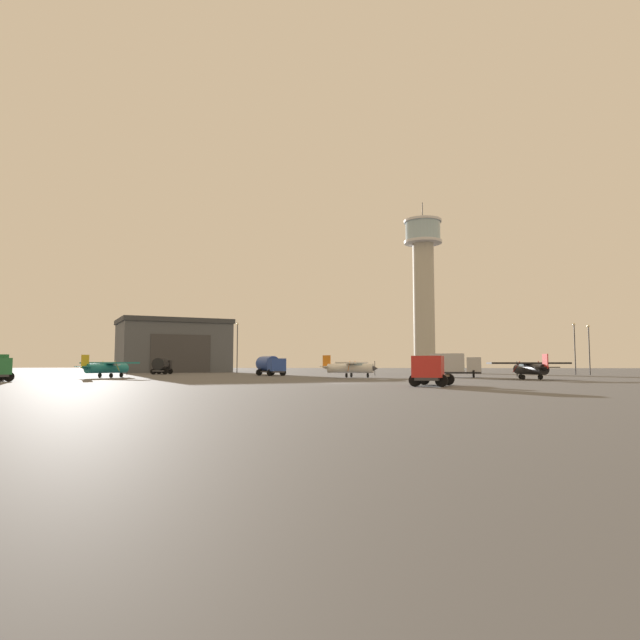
% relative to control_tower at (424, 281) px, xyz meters
% --- Properties ---
extents(ground_plane, '(400.00, 400.00, 0.00)m').
position_rel_control_tower_xyz_m(ground_plane, '(-14.59, -67.22, -19.77)').
color(ground_plane, '#545456').
extents(control_tower, '(8.18, 8.18, 37.29)m').
position_rel_control_tower_xyz_m(control_tower, '(0.00, 0.00, 0.00)').
color(control_tower, '#B2AD9E').
rests_on(control_tower, ground_plane).
extents(hangar, '(29.08, 27.15, 11.67)m').
position_rel_control_tower_xyz_m(hangar, '(-55.71, -0.42, -13.92)').
color(hangar, '#4C5159').
rests_on(hangar, ground_plane).
extents(airplane_black, '(9.93, 7.76, 2.92)m').
position_rel_control_tower_xyz_m(airplane_black, '(6.89, -54.07, -18.41)').
color(airplane_black, black).
rests_on(airplane_black, ground_plane).
extents(airplane_teal, '(9.80, 7.80, 2.99)m').
position_rel_control_tower_xyz_m(airplane_teal, '(-46.77, -49.47, -18.38)').
color(airplane_teal, teal).
rests_on(airplane_teal, ground_plane).
extents(airplane_white, '(7.95, 10.16, 3.00)m').
position_rel_control_tower_xyz_m(airplane_white, '(-14.47, -45.64, -18.37)').
color(airplane_white, white).
rests_on(airplane_white, ground_plane).
extents(truck_fuel_tanker_blue, '(5.47, 6.32, 3.04)m').
position_rel_control_tower_xyz_m(truck_fuel_tanker_blue, '(-27.24, -35.27, -18.08)').
color(truck_fuel_tanker_blue, '#38383D').
rests_on(truck_fuel_tanker_blue, ground_plane).
extents(truck_box_silver, '(7.05, 3.88, 3.23)m').
position_rel_control_tower_xyz_m(truck_box_silver, '(-0.28, -43.36, -17.99)').
color(truck_box_silver, '#38383D').
rests_on(truck_box_silver, ground_plane).
extents(truck_fuel_tanker_black, '(3.58, 6.44, 2.85)m').
position_rel_control_tower_xyz_m(truck_fuel_tanker_black, '(-48.43, -25.58, -18.18)').
color(truck_fuel_tanker_black, '#38383D').
rests_on(truck_fuel_tanker_black, ground_plane).
extents(truck_flatbed_red, '(4.13, 6.53, 2.46)m').
position_rel_control_tower_xyz_m(truck_flatbed_red, '(-6.82, -74.55, -18.57)').
color(truck_flatbed_red, '#38383D').
rests_on(truck_flatbed_red, ground_plane).
extents(light_post_east, '(0.44, 0.44, 8.38)m').
position_rel_control_tower_xyz_m(light_post_east, '(24.83, -24.42, -14.76)').
color(light_post_east, '#38383D').
rests_on(light_post_east, ground_plane).
extents(light_post_north, '(0.44, 0.44, 10.02)m').
position_rel_control_tower_xyz_m(light_post_north, '(-38.09, -12.42, -13.91)').
color(light_post_north, '#38383D').
rests_on(light_post_north, ground_plane).
extents(light_post_centre, '(0.44, 0.44, 8.71)m').
position_rel_control_tower_xyz_m(light_post_centre, '(22.47, -24.51, -14.59)').
color(light_post_centre, '#38383D').
rests_on(light_post_centre, ground_plane).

